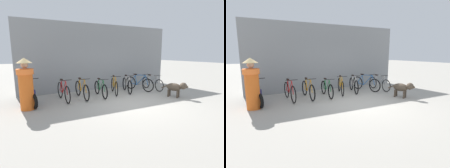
% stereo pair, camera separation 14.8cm
% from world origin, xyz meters
% --- Properties ---
extents(ground_plane, '(60.00, 60.00, 0.00)m').
position_xyz_m(ground_plane, '(0.00, 0.00, 0.00)').
color(ground_plane, '#9E998E').
extents(shop_wall_back, '(8.14, 0.20, 3.34)m').
position_xyz_m(shop_wall_back, '(0.00, 3.25, 1.67)').
color(shop_wall_back, gray).
rests_on(shop_wall_back, ground).
extents(bicycle_0, '(0.46, 1.69, 0.89)m').
position_xyz_m(bicycle_0, '(-2.33, 1.74, 0.37)').
color(bicycle_0, black).
rests_on(bicycle_0, ground).
extents(bicycle_1, '(0.46, 1.75, 0.88)m').
position_xyz_m(bicycle_1, '(-1.56, 1.75, 0.36)').
color(bicycle_1, black).
rests_on(bicycle_1, ground).
extents(bicycle_2, '(0.46, 1.62, 0.82)m').
position_xyz_m(bicycle_2, '(-0.73, 1.67, 0.33)').
color(bicycle_2, black).
rests_on(bicycle_2, ground).
extents(bicycle_3, '(0.62, 1.63, 0.87)m').
position_xyz_m(bicycle_3, '(0.07, 1.89, 0.36)').
color(bicycle_3, black).
rests_on(bicycle_3, ground).
extents(bicycle_4, '(0.58, 1.58, 0.86)m').
position_xyz_m(bicycle_4, '(0.78, 1.89, 0.35)').
color(bicycle_4, black).
rests_on(bicycle_4, ground).
extents(bicycle_5, '(0.63, 1.68, 0.87)m').
position_xyz_m(bicycle_5, '(1.53, 1.94, 0.35)').
color(bicycle_5, black).
rests_on(bicycle_5, ground).
extents(bicycle_6, '(0.46, 1.66, 0.80)m').
position_xyz_m(bicycle_6, '(2.25, 1.76, 0.34)').
color(bicycle_6, black).
rests_on(bicycle_6, ground).
extents(motorcycle, '(0.63, 1.89, 1.02)m').
position_xyz_m(motorcycle, '(-3.60, 1.78, 0.40)').
color(motorcycle, black).
rests_on(motorcycle, ground).
extents(stray_dog, '(0.62, 1.11, 0.68)m').
position_xyz_m(stray_dog, '(2.09, 0.03, 0.45)').
color(stray_dog, '#4C3F33').
rests_on(stray_dog, ground).
extents(person_in_robes, '(0.75, 0.75, 1.75)m').
position_xyz_m(person_in_robes, '(-3.67, 1.16, 0.90)').
color(person_in_robes, orange).
rests_on(person_in_robes, ground).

